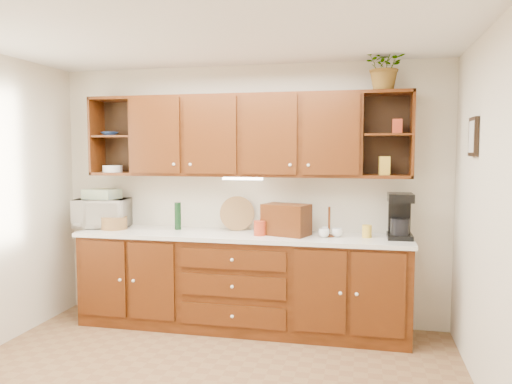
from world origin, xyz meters
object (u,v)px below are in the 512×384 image
at_px(microwave, 102,213).
at_px(bread_box, 286,220).
at_px(potted_plant, 386,66).
at_px(coffee_maker, 400,217).

bearing_deg(microwave, bread_box, -12.41).
xyz_separation_m(microwave, potted_plant, (2.86, -0.01, 1.42)).
bearing_deg(coffee_maker, bread_box, -178.00).
xyz_separation_m(bread_box, coffee_maker, (1.05, 0.05, 0.05)).
bearing_deg(coffee_maker, potted_plant, 173.89).
xyz_separation_m(microwave, coffee_maker, (3.01, -0.02, 0.05)).
height_order(bread_box, potted_plant, potted_plant).
xyz_separation_m(coffee_maker, potted_plant, (-0.15, 0.01, 1.37)).
distance_m(bread_box, potted_plant, 1.68).
relative_size(coffee_maker, potted_plant, 0.96).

